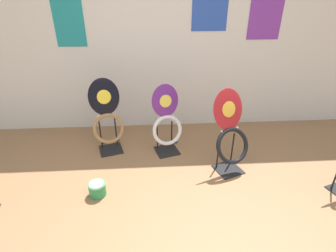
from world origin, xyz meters
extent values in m
cube|color=silver|center=(0.00, 2.27, 1.30)|extent=(8.00, 0.06, 2.60)
cube|color=#284CAD|center=(0.60, 2.24, 1.64)|extent=(0.45, 0.01, 0.57)
cube|color=teal|center=(-1.16, 2.24, 1.46)|extent=(0.37, 0.01, 0.55)
cube|color=purple|center=(1.33, 2.24, 1.49)|extent=(0.43, 0.01, 0.50)
cube|color=black|center=(0.01, 1.51, 0.01)|extent=(0.35, 0.35, 0.01)
cylinder|color=black|center=(-0.11, 1.57, 0.19)|extent=(0.02, 0.02, 0.35)
cylinder|color=black|center=(0.08, 1.62, 0.19)|extent=(0.02, 0.02, 0.35)
cylinder|color=black|center=(0.03, 1.44, 0.15)|extent=(0.22, 0.08, 0.02)
torus|color=silver|center=(0.02, 1.49, 0.32)|extent=(0.41, 0.26, 0.37)
ellipsoid|color=#60237F|center=(-0.01, 1.57, 0.67)|extent=(0.34, 0.17, 0.40)
ellipsoid|color=#E5CC4C|center=(0.00, 1.56, 0.68)|extent=(0.15, 0.07, 0.15)
sphere|color=silver|center=(-0.09, 1.52, 0.47)|extent=(0.02, 0.02, 0.02)
sphere|color=silver|center=(0.09, 1.57, 0.47)|extent=(0.02, 0.02, 0.02)
cube|color=black|center=(-0.71, 1.58, 0.01)|extent=(0.35, 0.35, 0.01)
cylinder|color=black|center=(-0.83, 1.64, 0.20)|extent=(0.02, 0.02, 0.39)
cylinder|color=black|center=(-0.64, 1.70, 0.20)|extent=(0.02, 0.02, 0.39)
cylinder|color=black|center=(-0.69, 1.51, 0.16)|extent=(0.22, 0.08, 0.02)
torus|color=#9E7042|center=(-0.71, 1.56, 0.33)|extent=(0.42, 0.28, 0.37)
ellipsoid|color=black|center=(-0.74, 1.67, 0.70)|extent=(0.39, 0.22, 0.45)
ellipsoid|color=yellow|center=(-0.73, 1.65, 0.71)|extent=(0.17, 0.09, 0.17)
sphere|color=silver|center=(-0.82, 1.60, 0.48)|extent=(0.02, 0.02, 0.02)
sphere|color=silver|center=(-0.63, 1.65, 0.48)|extent=(0.02, 0.02, 0.02)
cube|color=black|center=(0.69, 1.08, 0.01)|extent=(0.36, 0.36, 0.01)
cylinder|color=black|center=(0.57, 1.13, 0.21)|extent=(0.02, 0.02, 0.41)
cylinder|color=black|center=(0.75, 1.20, 0.21)|extent=(0.02, 0.02, 0.41)
cylinder|color=black|center=(0.72, 1.01, 0.17)|extent=(0.22, 0.09, 0.02)
torus|color=black|center=(0.70, 1.06, 0.34)|extent=(0.46, 0.36, 0.38)
ellipsoid|color=#AD1E23|center=(0.65, 1.20, 0.71)|extent=(0.40, 0.28, 0.44)
ellipsoid|color=yellow|center=(0.65, 1.18, 0.72)|extent=(0.18, 0.11, 0.17)
sphere|color=silver|center=(0.58, 1.10, 0.50)|extent=(0.02, 0.02, 0.02)
sphere|color=silver|center=(0.77, 1.17, 0.50)|extent=(0.02, 0.02, 0.02)
cylinder|color=#2D8E4C|center=(-0.74, 0.76, 0.07)|extent=(0.17, 0.17, 0.14)
torus|color=silver|center=(-0.74, 0.76, 0.14)|extent=(0.17, 0.17, 0.01)
cylinder|color=#B2B2B7|center=(-0.74, 0.76, 0.14)|extent=(0.15, 0.15, 0.00)
camera|label=1|loc=(-0.15, -1.30, 1.88)|focal=28.00mm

